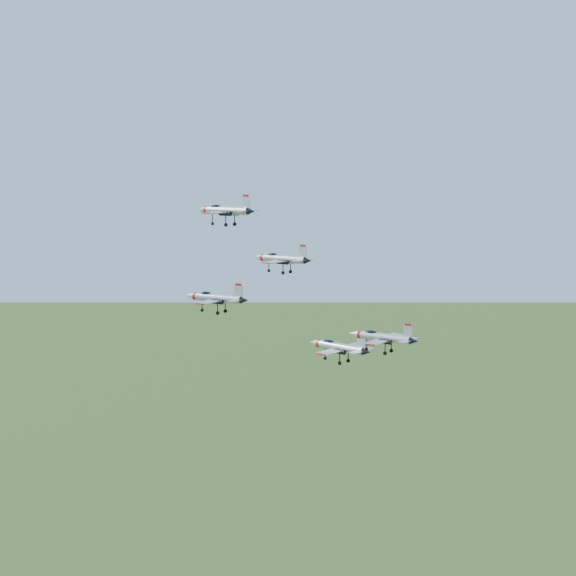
% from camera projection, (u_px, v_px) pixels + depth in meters
% --- Properties ---
extents(jet_lead, '(13.24, 11.07, 3.54)m').
position_uv_depth(jet_lead, '(225.00, 210.00, 140.22)').
color(jet_lead, '#B3B7C0').
extents(jet_left_high, '(11.44, 9.55, 3.06)m').
position_uv_depth(jet_left_high, '(281.00, 259.00, 127.68)').
color(jet_left_high, '#B3B7C0').
extents(jet_right_high, '(11.07, 9.11, 2.96)m').
position_uv_depth(jet_right_high, '(215.00, 298.00, 116.83)').
color(jet_right_high, '#B3B7C0').
extents(jet_left_low, '(13.05, 11.05, 3.53)m').
position_uv_depth(jet_left_low, '(338.00, 347.00, 135.75)').
color(jet_left_low, '#B3B7C0').
extents(jet_right_low, '(10.68, 8.88, 2.85)m').
position_uv_depth(jet_right_low, '(382.00, 337.00, 109.70)').
color(jet_right_low, '#B3B7C0').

